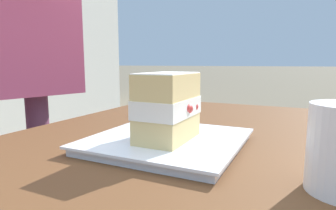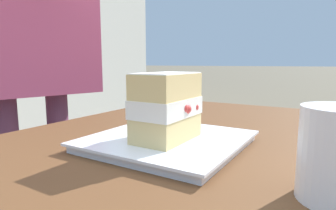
{
  "view_description": "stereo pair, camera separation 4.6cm",
  "coord_description": "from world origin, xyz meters",
  "views": [
    {
      "loc": [
        -0.18,
        0.01,
        0.9
      ],
      "look_at": [
        0.23,
        0.21,
        0.83
      ],
      "focal_mm": 30.24,
      "sensor_mm": 36.0,
      "label": 1
    },
    {
      "loc": [
        -0.16,
        -0.03,
        0.9
      ],
      "look_at": [
        0.23,
        0.21,
        0.83
      ],
      "focal_mm": 30.24,
      "sensor_mm": 36.0,
      "label": 2
    }
  ],
  "objects": [
    {
      "name": "cake_slice",
      "position": [
        0.21,
        0.2,
        0.83
      ],
      "size": [
        0.11,
        0.08,
        0.11
      ],
      "color": "#E0C17A",
      "rests_on": "dessert_plate"
    },
    {
      "name": "dessert_plate",
      "position": [
        0.23,
        0.21,
        0.77
      ],
      "size": [
        0.24,
        0.24,
        0.02
      ],
      "color": "white",
      "rests_on": "patio_table"
    },
    {
      "name": "diner_person",
      "position": [
        0.39,
        0.84,
        1.05
      ],
      "size": [
        0.46,
        0.59,
        1.57
      ],
      "color": "#5D3049",
      "rests_on": "ground"
    },
    {
      "name": "dessert_fork",
      "position": [
        0.39,
        0.35,
        0.76
      ],
      "size": [
        0.12,
        0.14,
        0.01
      ],
      "color": "silver",
      "rests_on": "patio_table"
    }
  ]
}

